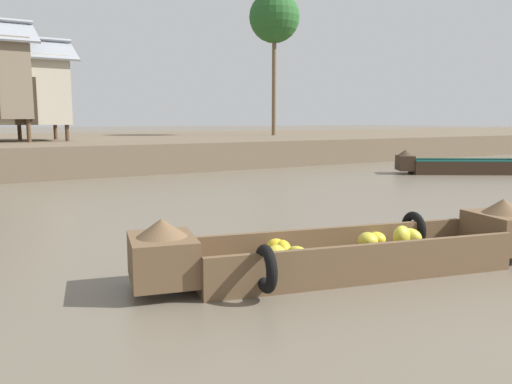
% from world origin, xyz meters
% --- Properties ---
extents(ground_plane, '(300.00, 300.00, 0.00)m').
position_xyz_m(ground_plane, '(0.00, 10.00, 0.00)').
color(ground_plane, '#665B4C').
extents(riverbank_strip, '(160.00, 20.00, 1.07)m').
position_xyz_m(riverbank_strip, '(0.00, 27.05, 0.53)').
color(riverbank_strip, brown).
rests_on(riverbank_strip, ground).
extents(banana_boat, '(5.41, 2.15, 0.82)m').
position_xyz_m(banana_boat, '(-0.96, 4.84, 0.29)').
color(banana_boat, brown).
rests_on(banana_boat, ground).
extents(fishing_skiff_distant, '(4.97, 3.69, 0.85)m').
position_xyz_m(fishing_skiff_distant, '(10.90, 11.51, 0.28)').
color(fishing_skiff_distant, '#3D2D21').
rests_on(fishing_skiff_distant, ground).
extents(stilt_house_mid_left, '(4.08, 3.30, 4.13)m').
position_xyz_m(stilt_house_mid_left, '(-2.37, 22.75, 3.14)').
color(stilt_house_mid_left, '#4C3826').
rests_on(stilt_house_mid_left, riverbank_strip).
extents(palm_tree_mid, '(2.76, 2.76, 7.81)m').
position_xyz_m(palm_tree_mid, '(10.84, 24.25, 7.44)').
color(palm_tree_mid, brown).
rests_on(palm_tree_mid, riverbank_strip).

